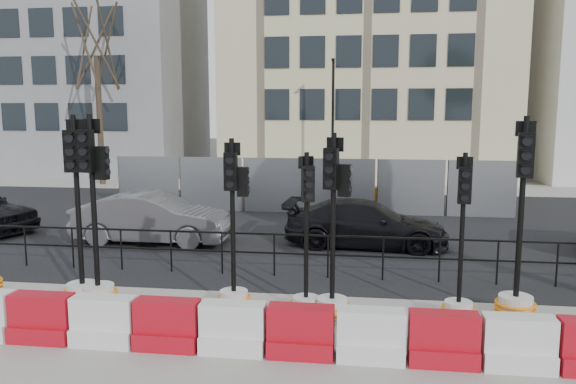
# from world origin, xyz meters

# --- Properties ---
(ground) EXTENTS (120.00, 120.00, 0.00)m
(ground) POSITION_xyz_m (0.00, 0.00, 0.00)
(ground) COLOR #51514C
(ground) RESTS_ON ground
(sidewalk_near) EXTENTS (40.00, 6.00, 0.02)m
(sidewalk_near) POSITION_xyz_m (0.00, -3.00, 0.01)
(sidewalk_near) COLOR gray
(sidewalk_near) RESTS_ON ground
(road) EXTENTS (40.00, 14.00, 0.03)m
(road) POSITION_xyz_m (0.00, 7.00, 0.01)
(road) COLOR black
(road) RESTS_ON ground
(sidewalk_far) EXTENTS (40.00, 4.00, 0.02)m
(sidewalk_far) POSITION_xyz_m (0.00, 16.00, 0.01)
(sidewalk_far) COLOR gray
(sidewalk_far) RESTS_ON ground
(building_grey) EXTENTS (11.00, 9.06, 14.00)m
(building_grey) POSITION_xyz_m (-14.00, 21.99, 7.00)
(building_grey) COLOR gray
(building_grey) RESTS_ON ground
(building_cream) EXTENTS (15.00, 10.06, 18.00)m
(building_cream) POSITION_xyz_m (2.00, 21.99, 9.00)
(building_cream) COLOR beige
(building_cream) RESTS_ON ground
(kerb_railing) EXTENTS (18.00, 0.04, 1.00)m
(kerb_railing) POSITION_xyz_m (0.00, 1.20, 0.69)
(kerb_railing) COLOR black
(kerb_railing) RESTS_ON ground
(heras_fencing) EXTENTS (14.33, 1.72, 2.00)m
(heras_fencing) POSITION_xyz_m (-0.01, 9.80, 0.68)
(heras_fencing) COLOR gray
(heras_fencing) RESTS_ON ground
(lamp_post_far) EXTENTS (0.12, 0.56, 6.00)m
(lamp_post_far) POSITION_xyz_m (0.50, 14.98, 3.22)
(lamp_post_far) COLOR black
(lamp_post_far) RESTS_ON ground
(tree_bare_far) EXTENTS (2.00, 2.00, 9.00)m
(tree_bare_far) POSITION_xyz_m (-11.00, 15.50, 6.65)
(tree_bare_far) COLOR #473828
(tree_bare_far) RESTS_ON ground
(barrier_row) EXTENTS (15.70, 0.50, 0.80)m
(barrier_row) POSITION_xyz_m (-0.00, -2.80, 0.37)
(barrier_row) COLOR red
(barrier_row) RESTS_ON ground
(traffic_signal_b) EXTENTS (0.72, 0.72, 3.65)m
(traffic_signal_b) POSITION_xyz_m (-2.99, -1.21, 0.87)
(traffic_signal_b) COLOR silver
(traffic_signal_b) RESTS_ON ground
(traffic_signal_c) EXTENTS (0.72, 0.72, 3.64)m
(traffic_signal_c) POSITION_xyz_m (-3.35, -1.14, 0.75)
(traffic_signal_c) COLOR silver
(traffic_signal_c) RESTS_ON ground
(traffic_signal_d) EXTENTS (0.63, 0.63, 3.22)m
(traffic_signal_d) POSITION_xyz_m (-0.40, -1.03, 0.77)
(traffic_signal_d) COLOR silver
(traffic_signal_d) RESTS_ON ground
(traffic_signal_e) EXTENTS (0.59, 0.59, 2.99)m
(traffic_signal_e) POSITION_xyz_m (0.96, -1.12, 0.62)
(traffic_signal_e) COLOR silver
(traffic_signal_e) RESTS_ON ground
(traffic_signal_f) EXTENTS (0.66, 0.66, 3.34)m
(traffic_signal_f) POSITION_xyz_m (1.44, -1.25, 0.80)
(traffic_signal_f) COLOR silver
(traffic_signal_f) RESTS_ON ground
(traffic_signal_g) EXTENTS (0.59, 0.59, 3.00)m
(traffic_signal_g) POSITION_xyz_m (3.66, -1.01, 0.62)
(traffic_signal_g) COLOR silver
(traffic_signal_g) RESTS_ON ground
(traffic_signal_h) EXTENTS (0.71, 0.71, 3.62)m
(traffic_signal_h) POSITION_xyz_m (4.68, -0.79, 0.75)
(traffic_signal_h) COLOR silver
(traffic_signal_h) RESTS_ON ground
(car_b) EXTENTS (1.61, 4.38, 1.43)m
(car_b) POSITION_xyz_m (-3.89, 3.91, 0.72)
(car_b) COLOR #4F5055
(car_b) RESTS_ON ground
(car_c) EXTENTS (2.28, 4.61, 1.28)m
(car_c) POSITION_xyz_m (2.03, 4.28, 0.64)
(car_c) COLOR black
(car_c) RESTS_ON ground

